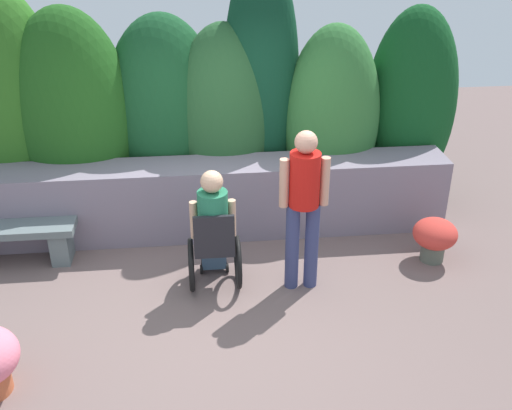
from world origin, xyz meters
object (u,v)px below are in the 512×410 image
Objects in this scene: stone_bench at (10,238)px; person_in_wheelchair at (214,233)px; flower_pot_purple_near at (435,237)px; person_standing_companion at (304,201)px.

person_in_wheelchair is (2.22, -0.67, 0.32)m from stone_bench.
stone_bench is at bearing 174.55° from flower_pot_purple_near.
flower_pot_purple_near reaches higher than stone_bench.
person_in_wheelchair is 0.97m from person_standing_companion.
stone_bench is 0.84× the size of person_standing_companion.
person_in_wheelchair is 0.77× the size of person_standing_companion.
flower_pot_purple_near is (2.44, 0.22, -0.32)m from person_in_wheelchair.
stone_bench is 2.87× the size of flower_pot_purple_near.
flower_pot_purple_near is (1.55, 0.33, -0.70)m from person_standing_companion.
person_standing_companion reaches higher than stone_bench.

